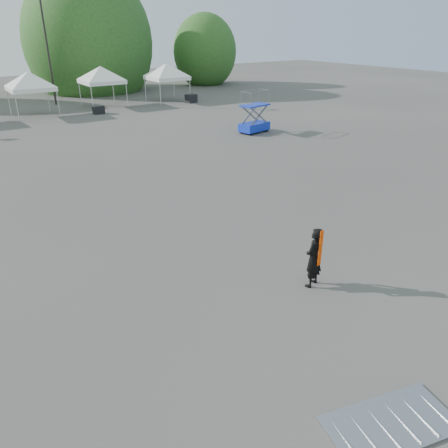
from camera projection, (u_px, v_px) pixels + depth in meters
ground at (246, 254)px, 13.53m from camera, size 120.00×120.00×0.00m
light_pole_east at (46, 38)px, 36.74m from camera, size 0.60×0.25×9.80m
tree_mid_e at (89, 42)px, 45.37m from camera, size 5.12×5.12×7.79m
tree_far_e at (205, 52)px, 51.10m from camera, size 3.84×3.84×5.84m
tent_e at (29, 75)px, 32.67m from camera, size 4.46×4.46×3.88m
tent_f at (101, 69)px, 36.77m from camera, size 4.59×4.59×3.88m
tent_g at (166, 67)px, 39.36m from camera, size 4.57×4.57×3.88m
man at (314, 258)px, 11.56m from camera, size 0.72×0.58×1.70m
scissor_lift at (255, 112)px, 28.28m from camera, size 2.22×1.41×2.67m
barrier_left at (391, 423)px, 7.72m from camera, size 2.57×1.71×0.07m
crate_mid at (99, 110)px, 34.76m from camera, size 0.83×0.65×0.64m
crate_east at (191, 99)px, 39.78m from camera, size 1.06×0.89×0.73m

